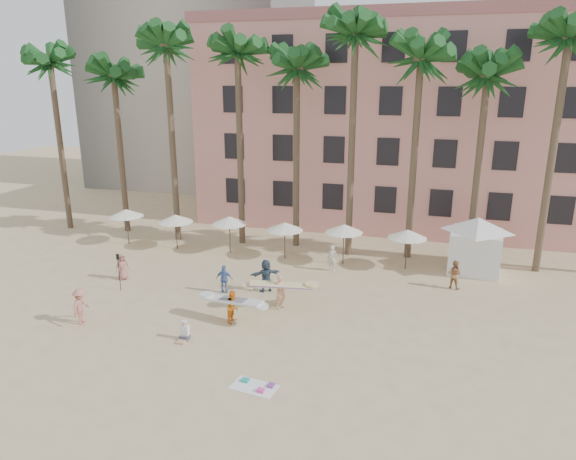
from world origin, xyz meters
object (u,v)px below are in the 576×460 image
at_px(carrier_yellow, 281,290).
at_px(carrier_white, 233,305).
at_px(cabana, 476,240).
at_px(pink_hotel, 420,125).

height_order(carrier_yellow, carrier_white, carrier_yellow).
relative_size(cabana, carrier_white, 1.54).
bearing_deg(carrier_white, cabana, 41.72).
relative_size(pink_hotel, cabana, 7.08).
xyz_separation_m(carrier_yellow, carrier_white, (-1.84, -2.11, -0.17)).
relative_size(cabana, carrier_yellow, 1.49).
xyz_separation_m(cabana, carrier_yellow, (-10.20, -8.62, -1.00)).
xyz_separation_m(pink_hotel, carrier_yellow, (-6.03, -21.22, -6.93)).
relative_size(pink_hotel, carrier_white, 10.88).
bearing_deg(pink_hotel, cabana, -71.67).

